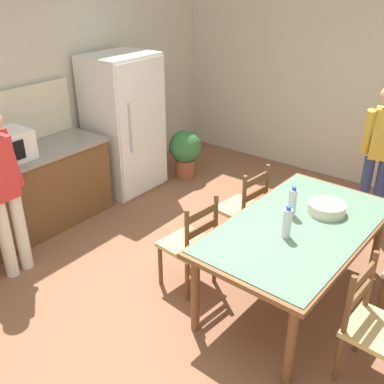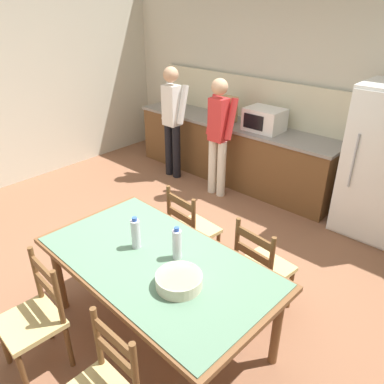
{
  "view_description": "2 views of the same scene",
  "coord_description": "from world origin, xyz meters",
  "px_view_note": "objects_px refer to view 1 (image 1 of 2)",
  "views": [
    {
      "loc": [
        -2.55,
        -1.81,
        2.64
      ],
      "look_at": [
        0.09,
        0.22,
        0.96
      ],
      "focal_mm": 42.0,
      "sensor_mm": 36.0,
      "label": 1
    },
    {
      "loc": [
        2.2,
        -2.06,
        2.5
      ],
      "look_at": [
        0.4,
        -0.1,
        1.11
      ],
      "focal_mm": 35.0,
      "sensor_mm": 36.0,
      "label": 2
    }
  ],
  "objects_px": {
    "bottle_off_centre": "(292,202)",
    "potted_plant": "(185,151)",
    "dining_table": "(299,232)",
    "chair_side_near_left": "(373,328)",
    "microwave": "(4,147)",
    "bottle_near_centre": "(287,223)",
    "person_by_table": "(380,149)",
    "person_at_counter": "(2,186)",
    "chair_side_far_right": "(244,209)",
    "chair_side_far_left": "(190,244)",
    "serving_bowl": "(327,207)",
    "refrigerator": "(124,124)"
  },
  "relations": [
    {
      "from": "microwave",
      "to": "bottle_off_centre",
      "type": "height_order",
      "value": "microwave"
    },
    {
      "from": "refrigerator",
      "to": "microwave",
      "type": "xyz_separation_m",
      "value": [
        -1.62,
        0.02,
        0.18
      ]
    },
    {
      "from": "person_by_table",
      "to": "dining_table",
      "type": "bearing_deg",
      "value": -18.44
    },
    {
      "from": "bottle_off_centre",
      "to": "refrigerator",
      "type": "bearing_deg",
      "value": 76.1
    },
    {
      "from": "refrigerator",
      "to": "serving_bowl",
      "type": "bearing_deg",
      "value": -98.51
    },
    {
      "from": "person_at_counter",
      "to": "potted_plant",
      "type": "relative_size",
      "value": 2.41
    },
    {
      "from": "person_at_counter",
      "to": "serving_bowl",
      "type": "bearing_deg",
      "value": -146.57
    },
    {
      "from": "chair_side_far_right",
      "to": "chair_side_far_left",
      "type": "bearing_deg",
      "value": 4.43
    },
    {
      "from": "bottle_near_centre",
      "to": "chair_side_near_left",
      "type": "height_order",
      "value": "bottle_near_centre"
    },
    {
      "from": "bottle_off_centre",
      "to": "person_by_table",
      "type": "distance_m",
      "value": 1.69
    },
    {
      "from": "microwave",
      "to": "chair_side_near_left",
      "type": "distance_m",
      "value": 3.66
    },
    {
      "from": "microwave",
      "to": "chair_side_far_right",
      "type": "distance_m",
      "value": 2.47
    },
    {
      "from": "person_at_counter",
      "to": "potted_plant",
      "type": "xyz_separation_m",
      "value": [
        2.68,
        0.07,
        -0.52
      ]
    },
    {
      "from": "chair_side_near_left",
      "to": "bottle_near_centre",
      "type": "bearing_deg",
      "value": 78.87
    },
    {
      "from": "chair_side_near_left",
      "to": "potted_plant",
      "type": "xyz_separation_m",
      "value": [
        1.9,
        3.14,
        -0.06
      ]
    },
    {
      "from": "bottle_near_centre",
      "to": "serving_bowl",
      "type": "relative_size",
      "value": 0.84
    },
    {
      "from": "refrigerator",
      "to": "person_by_table",
      "type": "xyz_separation_m",
      "value": [
        1.03,
        -2.85,
        0.02
      ]
    },
    {
      "from": "refrigerator",
      "to": "person_by_table",
      "type": "relative_size",
      "value": 1.1
    },
    {
      "from": "microwave",
      "to": "bottle_near_centre",
      "type": "bearing_deg",
      "value": -77.2
    },
    {
      "from": "refrigerator",
      "to": "microwave",
      "type": "height_order",
      "value": "refrigerator"
    },
    {
      "from": "bottle_off_centre",
      "to": "potted_plant",
      "type": "relative_size",
      "value": 0.4
    },
    {
      "from": "chair_side_far_left",
      "to": "person_by_table",
      "type": "bearing_deg",
      "value": 163.48
    },
    {
      "from": "refrigerator",
      "to": "chair_side_far_right",
      "type": "relative_size",
      "value": 1.89
    },
    {
      "from": "serving_bowl",
      "to": "person_by_table",
      "type": "relative_size",
      "value": 0.2
    },
    {
      "from": "person_by_table",
      "to": "serving_bowl",
      "type": "bearing_deg",
      "value": -15.48
    },
    {
      "from": "dining_table",
      "to": "serving_bowl",
      "type": "height_order",
      "value": "serving_bowl"
    },
    {
      "from": "chair_side_far_left",
      "to": "potted_plant",
      "type": "bearing_deg",
      "value": -134.6
    },
    {
      "from": "chair_side_near_left",
      "to": "person_by_table",
      "type": "height_order",
      "value": "person_by_table"
    },
    {
      "from": "microwave",
      "to": "chair_side_near_left",
      "type": "relative_size",
      "value": 0.55
    },
    {
      "from": "serving_bowl",
      "to": "chair_side_far_left",
      "type": "bearing_deg",
      "value": 128.38
    },
    {
      "from": "dining_table",
      "to": "bottle_off_centre",
      "type": "relative_size",
      "value": 7.07
    },
    {
      "from": "microwave",
      "to": "bottle_off_centre",
      "type": "distance_m",
      "value": 2.84
    },
    {
      "from": "dining_table",
      "to": "chair_side_near_left",
      "type": "height_order",
      "value": "chair_side_near_left"
    },
    {
      "from": "chair_side_far_right",
      "to": "chair_side_near_left",
      "type": "bearing_deg",
      "value": 66.99
    },
    {
      "from": "dining_table",
      "to": "chair_side_far_right",
      "type": "xyz_separation_m",
      "value": [
        0.45,
        0.79,
        -0.24
      ]
    },
    {
      "from": "serving_bowl",
      "to": "refrigerator",
      "type": "bearing_deg",
      "value": 81.49
    },
    {
      "from": "bottle_off_centre",
      "to": "person_at_counter",
      "type": "relative_size",
      "value": 0.17
    },
    {
      "from": "bottle_near_centre",
      "to": "chair_side_far_left",
      "type": "xyz_separation_m",
      "value": [
        -0.16,
        0.81,
        -0.44
      ]
    },
    {
      "from": "microwave",
      "to": "person_by_table",
      "type": "bearing_deg",
      "value": -47.3
    },
    {
      "from": "bottle_off_centre",
      "to": "potted_plant",
      "type": "height_order",
      "value": "bottle_off_centre"
    },
    {
      "from": "dining_table",
      "to": "chair_side_far_left",
      "type": "relative_size",
      "value": 2.1
    },
    {
      "from": "chair_side_near_left",
      "to": "chair_side_far_left",
      "type": "relative_size",
      "value": 1.0
    },
    {
      "from": "chair_side_near_left",
      "to": "person_at_counter",
      "type": "distance_m",
      "value": 3.2
    },
    {
      "from": "bottle_near_centre",
      "to": "chair_side_far_right",
      "type": "xyz_separation_m",
      "value": [
        0.68,
        0.78,
        -0.44
      ]
    },
    {
      "from": "chair_side_near_left",
      "to": "microwave",
      "type": "bearing_deg",
      "value": 100.49
    },
    {
      "from": "refrigerator",
      "to": "serving_bowl",
      "type": "xyz_separation_m",
      "value": [
        -0.43,
        -2.86,
        -0.06
      ]
    },
    {
      "from": "bottle_near_centre",
      "to": "chair_side_near_left",
      "type": "distance_m",
      "value": 0.94
    },
    {
      "from": "refrigerator",
      "to": "chair_side_far_left",
      "type": "xyz_separation_m",
      "value": [
        -1.15,
        -1.95,
        -0.42
      ]
    },
    {
      "from": "chair_side_far_left",
      "to": "bottle_near_centre",
      "type": "bearing_deg",
      "value": 107.13
    },
    {
      "from": "person_by_table",
      "to": "potted_plant",
      "type": "bearing_deg",
      "value": -98.28
    }
  ]
}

